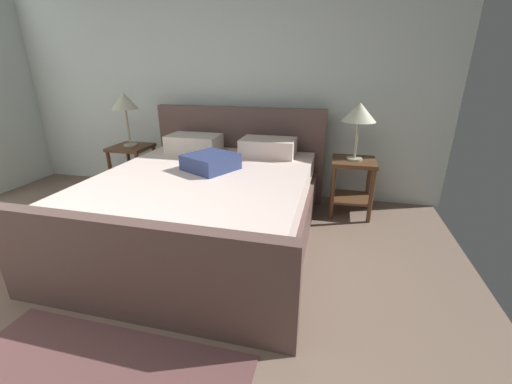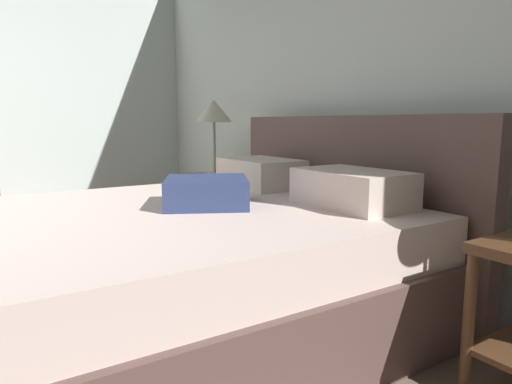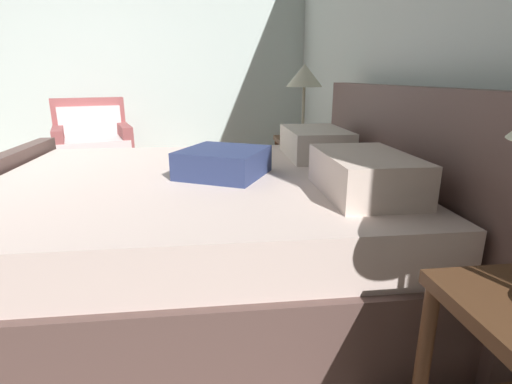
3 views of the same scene
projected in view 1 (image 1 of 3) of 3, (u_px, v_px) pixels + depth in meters
wall_back at (215, 75)px, 3.83m from camera, size 5.32×0.12×2.81m
bed at (207, 202)px, 2.96m from camera, size 2.00×2.30×1.07m
nightstand_right at (352, 178)px, 3.41m from camera, size 0.44×0.44×0.60m
table_lamp_right at (359, 114)px, 3.17m from camera, size 0.33×0.33×0.57m
nightstand_left at (133, 161)px, 4.00m from camera, size 0.44×0.44×0.60m
table_lamp_left at (124, 102)px, 3.74m from camera, size 0.31×0.31×0.62m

